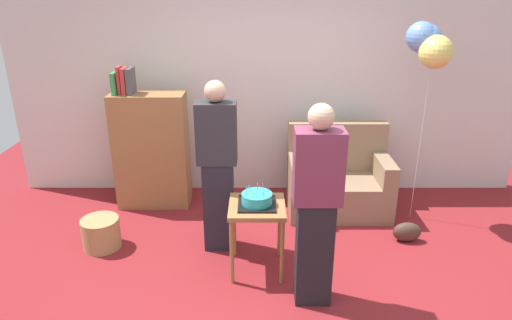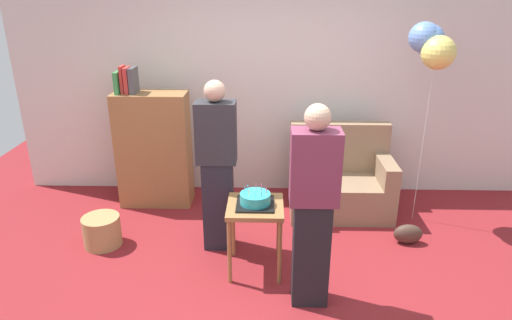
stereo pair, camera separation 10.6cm
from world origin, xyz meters
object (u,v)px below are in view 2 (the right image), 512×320
at_px(person_blowing_candles, 217,167).
at_px(bookshelf, 153,148).
at_px(handbag, 408,234).
at_px(person_holding_cake, 313,208).
at_px(wicker_basket, 102,231).
at_px(balloon_bunch, 431,44).
at_px(couch, 340,182).
at_px(birthday_cake, 255,199).
at_px(side_table, 255,215).

bearing_deg(person_blowing_candles, bookshelf, 116.80).
bearing_deg(person_blowing_candles, handbag, -11.84).
relative_size(person_blowing_candles, handbag, 5.82).
height_order(person_holding_cake, wicker_basket, person_holding_cake).
distance_m(person_blowing_candles, balloon_bunch, 2.33).
distance_m(person_blowing_candles, person_holding_cake, 1.13).
height_order(person_blowing_candles, wicker_basket, person_blowing_candles).
xyz_separation_m(couch, handbag, (0.58, -0.70, -0.24)).
xyz_separation_m(birthday_cake, person_holding_cake, (0.44, -0.42, 0.14)).
relative_size(bookshelf, handbag, 5.68).
xyz_separation_m(side_table, person_blowing_candles, (-0.36, 0.38, 0.29)).
bearing_deg(person_holding_cake, bookshelf, -26.02).
distance_m(person_blowing_candles, wicker_basket, 1.33).
bearing_deg(bookshelf, balloon_bunch, -6.72).
bearing_deg(wicker_basket, side_table, -13.41).
distance_m(handbag, balloon_bunch, 1.84).
bearing_deg(handbag, person_blowing_candles, -177.18).
bearing_deg(bookshelf, side_table, -47.87).
bearing_deg(couch, wicker_basket, -161.38).
relative_size(handbag, balloon_bunch, 0.14).
height_order(person_blowing_candles, balloon_bunch, balloon_bunch).
xyz_separation_m(bookshelf, handbag, (2.67, -0.84, -0.57)).
relative_size(side_table, wicker_basket, 1.77).
height_order(wicker_basket, balloon_bunch, balloon_bunch).
bearing_deg(wicker_basket, handbag, 2.08).
bearing_deg(person_holding_cake, birthday_cake, -22.86).
height_order(couch, person_holding_cake, person_holding_cake).
xyz_separation_m(person_blowing_candles, wicker_basket, (-1.14, -0.02, -0.68)).
bearing_deg(person_holding_cake, balloon_bunch, -109.70).
height_order(birthday_cake, balloon_bunch, balloon_bunch).
bearing_deg(birthday_cake, person_holding_cake, -43.60).
relative_size(bookshelf, person_blowing_candles, 0.98).
bearing_deg(balloon_bunch, bookshelf, 173.28).
height_order(bookshelf, wicker_basket, bookshelf).
distance_m(bookshelf, person_holding_cake, 2.38).
xyz_separation_m(handbag, balloon_bunch, (0.15, 0.51, 1.76)).
relative_size(side_table, balloon_bunch, 0.31).
distance_m(couch, wicker_basket, 2.55).
bearing_deg(person_holding_cake, side_table, -22.86).
relative_size(couch, birthday_cake, 3.44).
bearing_deg(balloon_bunch, side_table, -149.20).
bearing_deg(wicker_basket, balloon_bunch, 11.13).
height_order(person_holding_cake, handbag, person_holding_cake).
height_order(side_table, balloon_bunch, balloon_bunch).
distance_m(couch, balloon_bunch, 1.70).
height_order(couch, side_table, couch).
relative_size(bookshelf, balloon_bunch, 0.77).
bearing_deg(wicker_basket, person_holding_cake, -21.87).
height_order(couch, handbag, couch).
bearing_deg(birthday_cake, handbag, 17.40).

